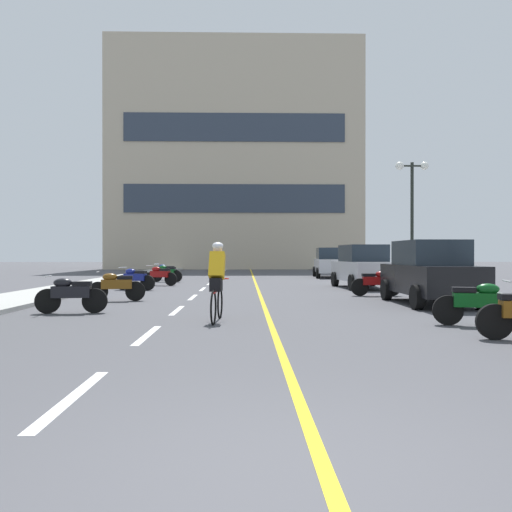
{
  "coord_description": "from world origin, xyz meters",
  "views": [
    {
      "loc": [
        -0.28,
        -3.21,
        1.43
      ],
      "look_at": [
        0.14,
        15.99,
        1.36
      ],
      "focal_mm": 36.48,
      "sensor_mm": 36.0,
      "label": 1
    }
  ],
  "objects_px": {
    "motorcycle_2": "(478,302)",
    "motorcycle_7": "(160,275)",
    "parked_car_far": "(330,263)",
    "motorcycle_4": "(116,286)",
    "parked_car_mid": "(363,266)",
    "motorcycle_9": "(165,271)",
    "motorcycle_6": "(135,278)",
    "motorcycle_5": "(376,282)",
    "street_lamp_mid": "(412,195)",
    "motorcycle_8": "(166,273)",
    "cyclist_rider": "(217,280)",
    "motorcycle_3": "(71,294)",
    "parked_car_near": "(430,272)"
  },
  "relations": [
    {
      "from": "parked_car_far",
      "to": "motorcycle_4",
      "type": "height_order",
      "value": "parked_car_far"
    },
    {
      "from": "street_lamp_mid",
      "to": "motorcycle_6",
      "type": "distance_m",
      "value": 12.41
    },
    {
      "from": "parked_car_mid",
      "to": "cyclist_rider",
      "type": "bearing_deg",
      "value": -117.57
    },
    {
      "from": "parked_car_near",
      "to": "motorcycle_7",
      "type": "distance_m",
      "value": 12.9
    },
    {
      "from": "parked_car_mid",
      "to": "motorcycle_8",
      "type": "bearing_deg",
      "value": 150.99
    },
    {
      "from": "motorcycle_8",
      "to": "cyclist_rider",
      "type": "bearing_deg",
      "value": -77.62
    },
    {
      "from": "parked_car_mid",
      "to": "motorcycle_3",
      "type": "bearing_deg",
      "value": -135.15
    },
    {
      "from": "motorcycle_2",
      "to": "motorcycle_4",
      "type": "relative_size",
      "value": 0.99
    },
    {
      "from": "motorcycle_5",
      "to": "motorcycle_2",
      "type": "bearing_deg",
      "value": -88.91
    },
    {
      "from": "motorcycle_7",
      "to": "cyclist_rider",
      "type": "xyz_separation_m",
      "value": [
        3.28,
        -12.69,
        0.41
      ]
    },
    {
      "from": "motorcycle_7",
      "to": "cyclist_rider",
      "type": "bearing_deg",
      "value": -75.5
    },
    {
      "from": "motorcycle_7",
      "to": "parked_car_far",
      "type": "bearing_deg",
      "value": 41.16
    },
    {
      "from": "street_lamp_mid",
      "to": "parked_car_mid",
      "type": "relative_size",
      "value": 1.25
    },
    {
      "from": "street_lamp_mid",
      "to": "motorcycle_7",
      "type": "relative_size",
      "value": 3.29
    },
    {
      "from": "parked_car_mid",
      "to": "motorcycle_7",
      "type": "relative_size",
      "value": 2.64
    },
    {
      "from": "motorcycle_2",
      "to": "motorcycle_4",
      "type": "distance_m",
      "value": 10.2
    },
    {
      "from": "motorcycle_2",
      "to": "motorcycle_7",
      "type": "relative_size",
      "value": 1.03
    },
    {
      "from": "motorcycle_5",
      "to": "motorcycle_7",
      "type": "relative_size",
      "value": 1.04
    },
    {
      "from": "motorcycle_4",
      "to": "cyclist_rider",
      "type": "distance_m",
      "value": 5.79
    },
    {
      "from": "parked_car_far",
      "to": "motorcycle_3",
      "type": "height_order",
      "value": "parked_car_far"
    },
    {
      "from": "parked_car_near",
      "to": "parked_car_mid",
      "type": "height_order",
      "value": "same"
    },
    {
      "from": "motorcycle_6",
      "to": "motorcycle_3",
      "type": "bearing_deg",
      "value": -88.84
    },
    {
      "from": "parked_car_far",
      "to": "motorcycle_3",
      "type": "distance_m",
      "value": 21.33
    },
    {
      "from": "motorcycle_5",
      "to": "motorcycle_3",
      "type": "bearing_deg",
      "value": -150.02
    },
    {
      "from": "parked_car_near",
      "to": "motorcycle_6",
      "type": "distance_m",
      "value": 11.36
    },
    {
      "from": "parked_car_mid",
      "to": "motorcycle_9",
      "type": "bearing_deg",
      "value": 142.79
    },
    {
      "from": "motorcycle_6",
      "to": "motorcycle_8",
      "type": "distance_m",
      "value": 6.06
    },
    {
      "from": "motorcycle_4",
      "to": "motorcycle_5",
      "type": "xyz_separation_m",
      "value": [
        8.39,
        1.81,
        0.0
      ]
    },
    {
      "from": "motorcycle_3",
      "to": "motorcycle_7",
      "type": "relative_size",
      "value": 1.04
    },
    {
      "from": "motorcycle_4",
      "to": "motorcycle_7",
      "type": "bearing_deg",
      "value": 89.85
    },
    {
      "from": "motorcycle_7",
      "to": "cyclist_rider",
      "type": "relative_size",
      "value": 0.92
    },
    {
      "from": "motorcycle_4",
      "to": "motorcycle_6",
      "type": "bearing_deg",
      "value": 95.48
    },
    {
      "from": "motorcycle_3",
      "to": "motorcycle_4",
      "type": "distance_m",
      "value": 3.22
    },
    {
      "from": "motorcycle_5",
      "to": "motorcycle_8",
      "type": "xyz_separation_m",
      "value": [
        -8.52,
        9.1,
        0.0
      ]
    },
    {
      "from": "parked_car_far",
      "to": "motorcycle_4",
      "type": "relative_size",
      "value": 2.54
    },
    {
      "from": "parked_car_mid",
      "to": "cyclist_rider",
      "type": "xyz_separation_m",
      "value": [
        -5.57,
        -10.66,
        -0.03
      ]
    },
    {
      "from": "motorcycle_2",
      "to": "motorcycle_7",
      "type": "bearing_deg",
      "value": 122.13
    },
    {
      "from": "motorcycle_6",
      "to": "parked_car_near",
      "type": "bearing_deg",
      "value": -31.89
    },
    {
      "from": "parked_car_mid",
      "to": "motorcycle_2",
      "type": "relative_size",
      "value": 2.57
    },
    {
      "from": "motorcycle_9",
      "to": "motorcycle_8",
      "type": "bearing_deg",
      "value": -80.25
    },
    {
      "from": "motorcycle_2",
      "to": "motorcycle_6",
      "type": "xyz_separation_m",
      "value": [
        -8.99,
        10.46,
        0.0
      ]
    },
    {
      "from": "parked_car_near",
      "to": "motorcycle_7",
      "type": "bearing_deg",
      "value": 135.22
    },
    {
      "from": "parked_car_mid",
      "to": "motorcycle_2",
      "type": "xyz_separation_m",
      "value": [
        -0.34,
        -11.52,
        -0.44
      ]
    },
    {
      "from": "parked_car_far",
      "to": "street_lamp_mid",
      "type": "bearing_deg",
      "value": -76.81
    },
    {
      "from": "motorcycle_6",
      "to": "motorcycle_5",
      "type": "bearing_deg",
      "value": -19.0
    },
    {
      "from": "parked_car_mid",
      "to": "motorcycle_5",
      "type": "xyz_separation_m",
      "value": [
        -0.48,
        -4.11,
        -0.44
      ]
    },
    {
      "from": "parked_car_mid",
      "to": "motorcycle_7",
      "type": "bearing_deg",
      "value": 167.1
    },
    {
      "from": "motorcycle_7",
      "to": "street_lamp_mid",
      "type": "bearing_deg",
      "value": -5.46
    },
    {
      "from": "parked_car_far",
      "to": "motorcycle_5",
      "type": "bearing_deg",
      "value": -93.05
    },
    {
      "from": "parked_car_mid",
      "to": "motorcycle_8",
      "type": "height_order",
      "value": "parked_car_mid"
    }
  ]
}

